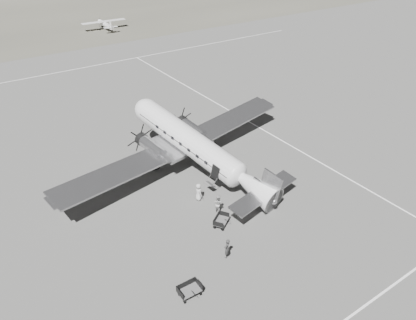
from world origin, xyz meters
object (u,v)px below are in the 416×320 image
(ramp_agent, at_px, (218,204))
(light_plane_right, at_px, (105,25))
(baggage_cart_near, at_px, (221,221))
(baggage_cart_far, at_px, (189,290))
(passenger, at_px, (198,192))
(dc3_airliner, at_px, (196,147))
(ground_crew, at_px, (227,248))

(ramp_agent, bearing_deg, light_plane_right, -25.69)
(light_plane_right, bearing_deg, baggage_cart_near, -102.50)
(baggage_cart_far, bearing_deg, passenger, 54.64)
(dc3_airliner, relative_size, light_plane_right, 2.87)
(ground_crew, bearing_deg, baggage_cart_far, -11.04)
(baggage_cart_near, height_order, baggage_cart_far, baggage_cart_far)
(baggage_cart_far, bearing_deg, light_plane_right, 73.17)
(light_plane_right, height_order, passenger, light_plane_right)
(ground_crew, bearing_deg, passenger, -136.89)
(baggage_cart_near, relative_size, passenger, 0.93)
(light_plane_right, distance_m, baggage_cart_near, 66.04)
(light_plane_right, bearing_deg, ground_crew, -103.22)
(passenger, bearing_deg, baggage_cart_near, 175.02)
(light_plane_right, relative_size, baggage_cart_near, 6.33)
(baggage_cart_far, distance_m, ground_crew, 4.22)
(dc3_airliner, bearing_deg, ground_crew, -123.32)
(ramp_agent, distance_m, passenger, 2.30)
(baggage_cart_far, bearing_deg, dc3_airliner, 56.58)
(light_plane_right, distance_m, passenger, 62.33)
(baggage_cart_near, relative_size, ramp_agent, 0.90)
(dc3_airliner, distance_m, baggage_cart_far, 14.73)
(baggage_cart_near, height_order, ramp_agent, ramp_agent)
(dc3_airliner, bearing_deg, ramp_agent, -118.05)
(dc3_airliner, xyz_separation_m, ramp_agent, (-1.85, -6.16, -1.73))
(dc3_airliner, bearing_deg, light_plane_right, 64.84)
(dc3_airliner, bearing_deg, baggage_cart_far, -135.87)
(ramp_agent, bearing_deg, ground_crew, 139.78)
(dc3_airliner, height_order, baggage_cart_far, dc3_airliner)
(baggage_cart_near, relative_size, ground_crew, 0.93)
(passenger, bearing_deg, ground_crew, 163.72)
(light_plane_right, bearing_deg, dc3_airliner, -101.88)
(baggage_cart_far, distance_m, passenger, 10.09)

